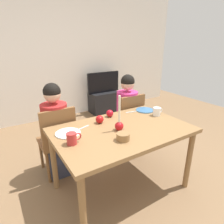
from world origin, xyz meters
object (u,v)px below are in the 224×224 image
apple_by_left_plate (110,113)px  dining_table (122,136)px  tv_stand (104,102)px  mug_right (157,112)px  bowl_walnuts (123,137)px  person_right_child (127,116)px  plate_left (68,133)px  candle_centerpiece (119,124)px  mug_left (72,138)px  chair_right (128,120)px  chair_left (58,138)px  tv (103,82)px  plate_right (145,110)px  person_left_child (56,133)px  apple_near_candle (100,119)px

apple_by_left_plate → dining_table: bearing=-100.2°
tv_stand → mug_right: (-0.52, -2.22, 0.56)m
dining_table → bowl_walnuts: (-0.13, -0.20, 0.12)m
person_right_child → plate_left: 1.16m
dining_table → candle_centerpiece: size_ratio=3.84×
mug_left → apple_by_left_plate: (0.62, 0.37, -0.01)m
chair_right → person_right_child: size_ratio=0.77×
chair_left → chair_right: same height
bowl_walnuts → tv: bearing=63.9°
tv → bowl_walnuts: size_ratio=6.47×
plate_right → mug_left: size_ratio=1.69×
chair_left → candle_centerpiece: 0.84m
chair_right → person_right_child: person_right_child is taller
candle_centerpiece → tv_stand: bearing=63.8°
person_right_child → mug_right: bearing=-86.4°
chair_left → person_right_child: person_right_child is taller
tv_stand → mug_right: mug_right is taller
person_right_child → plate_left: bearing=-156.6°
apple_by_left_plate → plate_left: bearing=-164.2°
mug_right → bowl_walnuts: mug_right is taller
mug_right → apple_by_left_plate: (-0.50, 0.27, -0.01)m
person_left_child → apple_near_candle: 0.59m
chair_right → tv: 1.79m
mug_right → candle_centerpiece: bearing=-171.0°
tv_stand → bowl_walnuts: bowl_walnuts is taller
chair_left → person_right_child: size_ratio=0.77×
chair_right → plate_left: chair_right is taller
chair_left → person_left_child: size_ratio=0.77×
chair_left → candle_centerpiece: (0.46, -0.62, 0.31)m
dining_table → candle_centerpiece: candle_centerpiece is taller
mug_left → plate_right: bearing=15.7°
dining_table → person_left_child: size_ratio=1.19×
chair_right → dining_table: bearing=-131.2°
dining_table → mug_left: (-0.55, -0.02, 0.14)m
candle_centerpiece → plate_right: candle_centerpiece is taller
chair_left → candle_centerpiece: candle_centerpiece is taller
chair_left → apple_by_left_plate: bearing=-24.1°
candle_centerpiece → plate_right: (0.61, 0.31, -0.07)m
person_right_child → apple_near_candle: size_ratio=13.24×
tv → candle_centerpiece: size_ratio=2.17×
person_left_child → mug_right: bearing=-27.3°
tv_stand → plate_left: 2.71m
tv → mug_left: size_ratio=5.80×
chair_left → tv: tv is taller
person_left_child → tv_stand: (1.60, 1.66, -0.33)m
plate_right → tv_stand: bearing=75.3°
mug_right → apple_near_candle: bearing=166.4°
plate_left → bowl_walnuts: bowl_walnuts is taller
chair_left → tv_stand: (1.60, 1.69, -0.27)m
plate_left → mug_left: (-0.04, -0.21, 0.05)m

